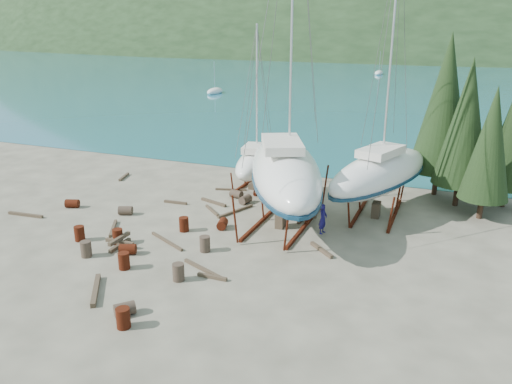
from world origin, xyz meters
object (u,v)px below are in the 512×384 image
at_px(small_sailboat_shore, 255,162).
at_px(worker, 323,219).
at_px(large_sailboat_far, 380,172).
at_px(large_sailboat_near, 285,171).

bearing_deg(small_sailboat_shore, worker, -52.42).
xyz_separation_m(large_sailboat_far, small_sailboat_shore, (-9.68, 2.41, -0.90)).
bearing_deg(large_sailboat_far, worker, -100.83).
bearing_deg(small_sailboat_shore, large_sailboat_far, -22.75).
relative_size(large_sailboat_near, worker, 11.62).
height_order(small_sailboat_shore, worker, small_sailboat_shore).
bearing_deg(worker, large_sailboat_far, -21.09).
distance_m(small_sailboat_shore, worker, 9.94).
distance_m(large_sailboat_near, large_sailboat_far, 6.44).
xyz_separation_m(large_sailboat_far, worker, (-2.53, -4.41, -1.95)).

